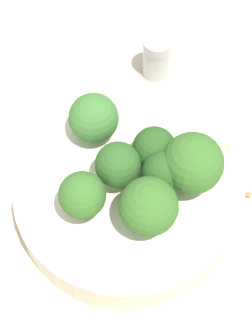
# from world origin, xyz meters

# --- Properties ---
(ground_plane) EXTENTS (3.00, 3.00, 0.00)m
(ground_plane) POSITION_xyz_m (0.00, 0.00, 0.00)
(ground_plane) COLOR beige
(bowl) EXTENTS (0.22, 0.22, 0.05)m
(bowl) POSITION_xyz_m (0.00, 0.00, 0.02)
(bowl) COLOR silver
(bowl) RESTS_ON ground_plane
(broccoli_floret_0) EXTENTS (0.04, 0.04, 0.06)m
(broccoli_floret_0) POSITION_xyz_m (-0.05, 0.01, 0.08)
(broccoli_floret_0) COLOR #7A9E5B
(broccoli_floret_0) RESTS_ON bowl
(broccoli_floret_1) EXTENTS (0.04, 0.04, 0.05)m
(broccoli_floret_1) POSITION_xyz_m (0.00, 0.01, 0.08)
(broccoli_floret_1) COLOR #8EB770
(broccoli_floret_1) RESTS_ON bowl
(broccoli_floret_2) EXTENTS (0.04, 0.04, 0.05)m
(broccoli_floret_2) POSITION_xyz_m (0.02, -0.03, 0.08)
(broccoli_floret_2) COLOR #8EB770
(broccoli_floret_2) RESTS_ON bowl
(broccoli_floret_3) EXTENTS (0.06, 0.06, 0.07)m
(broccoli_floret_3) POSITION_xyz_m (0.04, -0.05, 0.09)
(broccoli_floret_3) COLOR #8EB770
(broccoli_floret_3) RESTS_ON bowl
(broccoli_floret_4) EXTENTS (0.05, 0.05, 0.05)m
(broccoli_floret_4) POSITION_xyz_m (0.03, 0.06, 0.08)
(broccoli_floret_4) COLOR #8EB770
(broccoli_floret_4) RESTS_ON bowl
(broccoli_floret_5) EXTENTS (0.05, 0.05, 0.07)m
(broccoli_floret_5) POSITION_xyz_m (-0.02, -0.04, 0.09)
(broccoli_floret_5) COLOR #84AD66
(broccoli_floret_5) RESTS_ON bowl
(broccoli_floret_6) EXTENTS (0.04, 0.04, 0.05)m
(broccoli_floret_6) POSITION_xyz_m (0.04, -0.01, 0.08)
(broccoli_floret_6) COLOR #8EB770
(broccoli_floret_6) RESTS_ON bowl
(pepper_shaker) EXTENTS (0.03, 0.03, 0.06)m
(pepper_shaker) POSITION_xyz_m (0.17, 0.08, 0.03)
(pepper_shaker) COLOR #B2B7BC
(pepper_shaker) RESTS_ON ground_plane
(almond_crumb_0) EXTENTS (0.01, 0.01, 0.01)m
(almond_crumb_0) POSITION_xyz_m (0.09, -0.10, 0.00)
(almond_crumb_0) COLOR olive
(almond_crumb_0) RESTS_ON ground_plane
(almond_crumb_3) EXTENTS (0.01, 0.01, 0.01)m
(almond_crumb_3) POSITION_xyz_m (0.12, -0.05, 0.00)
(almond_crumb_3) COLOR tan
(almond_crumb_3) RESTS_ON ground_plane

